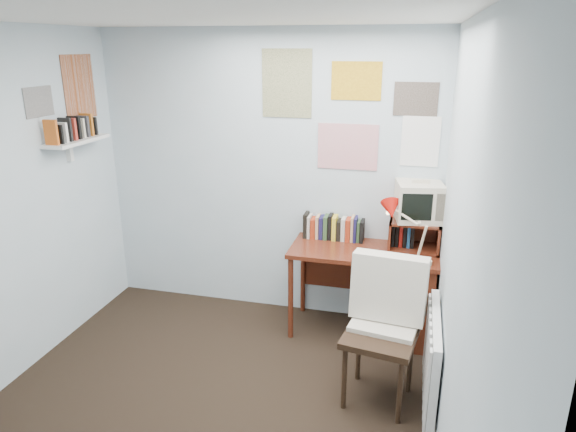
# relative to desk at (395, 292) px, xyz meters

# --- Properties ---
(ground) EXTENTS (3.50, 3.50, 0.00)m
(ground) POSITION_rel_desk_xyz_m (-1.17, -1.48, -0.41)
(ground) COLOR black
(ground) RESTS_ON ground
(back_wall) EXTENTS (3.00, 0.02, 2.50)m
(back_wall) POSITION_rel_desk_xyz_m (-1.17, 0.27, 0.84)
(back_wall) COLOR silver
(back_wall) RESTS_ON ground
(right_wall) EXTENTS (0.02, 3.50, 2.50)m
(right_wall) POSITION_rel_desk_xyz_m (0.33, -1.48, 0.84)
(right_wall) COLOR silver
(right_wall) RESTS_ON ground
(ceiling) EXTENTS (3.00, 3.50, 0.02)m
(ceiling) POSITION_rel_desk_xyz_m (-1.17, -1.48, 2.09)
(ceiling) COLOR white
(ceiling) RESTS_ON back_wall
(desk) EXTENTS (1.20, 0.55, 0.76)m
(desk) POSITION_rel_desk_xyz_m (0.00, 0.00, 0.00)
(desk) COLOR #592314
(desk) RESTS_ON ground
(desk_chair) EXTENTS (0.57, 0.56, 0.99)m
(desk_chair) POSITION_rel_desk_xyz_m (-0.06, -0.88, 0.09)
(desk_chair) COLOR black
(desk_chair) RESTS_ON ground
(desk_lamp) EXTENTS (0.33, 0.30, 0.41)m
(desk_lamp) POSITION_rel_desk_xyz_m (0.21, -0.19, 0.56)
(desk_lamp) COLOR red
(desk_lamp) RESTS_ON desk
(tv_riser) EXTENTS (0.40, 0.30, 0.25)m
(tv_riser) POSITION_rel_desk_xyz_m (0.12, 0.11, 0.48)
(tv_riser) COLOR #592314
(tv_riser) RESTS_ON desk
(crt_tv) EXTENTS (0.40, 0.38, 0.33)m
(crt_tv) POSITION_rel_desk_xyz_m (0.13, 0.13, 0.77)
(crt_tv) COLOR beige
(crt_tv) RESTS_ON tv_riser
(book_row) EXTENTS (0.60, 0.14, 0.22)m
(book_row) POSITION_rel_desk_xyz_m (-0.51, 0.18, 0.46)
(book_row) COLOR #592314
(book_row) RESTS_ON desk
(radiator) EXTENTS (0.09, 0.80, 0.60)m
(radiator) POSITION_rel_desk_xyz_m (0.29, -0.93, 0.01)
(radiator) COLOR white
(radiator) RESTS_ON right_wall
(wall_shelf) EXTENTS (0.20, 0.62, 0.24)m
(wall_shelf) POSITION_rel_desk_xyz_m (-2.57, -0.38, 1.21)
(wall_shelf) COLOR white
(wall_shelf) RESTS_ON left_wall
(posters_back) EXTENTS (1.20, 0.01, 0.90)m
(posters_back) POSITION_rel_desk_xyz_m (-0.47, 0.26, 1.44)
(posters_back) COLOR white
(posters_back) RESTS_ON back_wall
(posters_left) EXTENTS (0.01, 0.70, 0.60)m
(posters_left) POSITION_rel_desk_xyz_m (-2.67, -0.38, 1.59)
(posters_left) COLOR white
(posters_left) RESTS_ON left_wall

